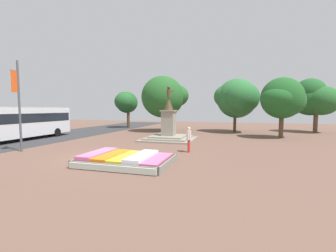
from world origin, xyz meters
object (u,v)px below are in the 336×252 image
Objects in this scene: flower_planter at (125,160)px; banner_pole at (19,104)px; city_bus at (17,121)px; pedestrian_crossing_plaza at (189,138)px; statue_monument at (169,130)px.

banner_pole reaches higher than flower_planter.
flower_planter is 0.42× the size of city_bus.
flower_planter is 5.05m from pedestrian_crossing_plaza.
statue_monument reaches higher than flower_planter.
flower_planter is 2.79× the size of pedestrian_crossing_plaza.
flower_planter is 0.94× the size of statue_monument.
flower_planter is at bearing -86.95° from statue_monument.
banner_pole reaches higher than pedestrian_crossing_plaza.
pedestrian_crossing_plaza is at bearing -60.50° from statue_monument.
statue_monument reaches higher than pedestrian_crossing_plaza.
statue_monument is at bearing 46.97° from banner_pole.
city_bus is at bearing 177.11° from pedestrian_crossing_plaza.
city_bus is at bearing 159.87° from flower_planter.
statue_monument is 14.19m from city_bus.
flower_planter is at bearing -20.13° from city_bus.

